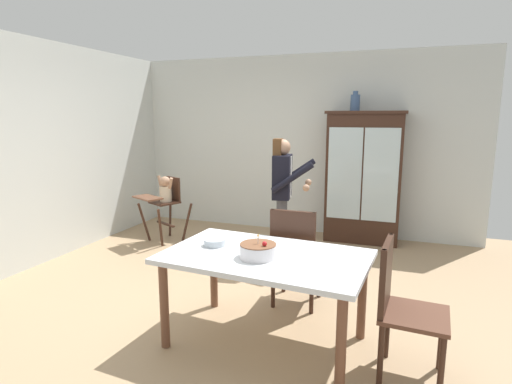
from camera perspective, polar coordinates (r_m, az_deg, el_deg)
name	(u,v)px	position (r m, az deg, el deg)	size (l,w,h in m)	color
ground_plane	(234,297)	(4.26, -3.03, -14.35)	(6.24, 6.24, 0.00)	tan
wall_back	(300,145)	(6.38, 6.12, 6.52)	(5.32, 0.06, 2.70)	silver
wall_left	(25,155)	(5.48, -29.53, 4.56)	(0.06, 5.32, 2.70)	silver
china_cabinet	(363,177)	(6.00, 14.76, 2.01)	(1.08, 0.48, 1.86)	#382116
ceramic_vase	(355,102)	(5.97, 13.66, 12.07)	(0.13, 0.13, 0.27)	#3D567F
high_chair_with_toddler	(165,197)	(5.99, -12.60, -0.65)	(0.77, 0.83, 0.95)	#382116
adult_person	(283,186)	(4.91, 3.76, 0.88)	(0.56, 0.54, 1.53)	#47474C
dining_table	(265,265)	(3.23, 1.31, -10.18)	(1.63, 1.06, 0.74)	silver
birthday_cake	(258,251)	(3.11, 0.29, -8.17)	(0.28, 0.28, 0.19)	white
serving_bowl	(215,242)	(3.41, -5.79, -6.98)	(0.18, 0.18, 0.06)	#B2BCC6
dining_chair_far_side	(295,251)	(3.87, 5.44, -8.15)	(0.44, 0.44, 0.96)	#382116
dining_chair_right_end	(399,300)	(3.05, 19.37, -14.00)	(0.47, 0.47, 0.96)	#382116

